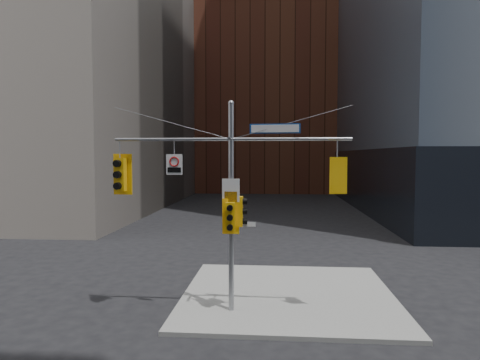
% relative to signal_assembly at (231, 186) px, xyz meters
% --- Properties ---
extents(ground, '(160.00, 160.00, 0.00)m').
position_rel_signal_assembly_xyz_m(ground, '(0.00, -1.99, -4.42)').
color(ground, black).
rests_on(ground, ground).
extents(sidewalk_corner, '(8.00, 8.00, 0.15)m').
position_rel_signal_assembly_xyz_m(sidewalk_corner, '(2.00, 2.01, -4.34)').
color(sidewalk_corner, gray).
rests_on(sidewalk_corner, ground).
extents(brick_midrise, '(26.00, 20.00, 28.00)m').
position_rel_signal_assembly_xyz_m(brick_midrise, '(0.00, 56.01, 9.58)').
color(brick_midrise, brown).
rests_on(brick_midrise, ground).
extents(signal_assembly, '(8.00, 0.80, 7.30)m').
position_rel_signal_assembly_xyz_m(signal_assembly, '(0.00, 0.00, 0.00)').
color(signal_assembly, gray).
rests_on(signal_assembly, ground).
extents(traffic_light_west_arm, '(0.68, 0.57, 1.43)m').
position_rel_signal_assembly_xyz_m(traffic_light_west_arm, '(-3.85, 0.01, 0.38)').
color(traffic_light_west_arm, '#FDB70D').
rests_on(traffic_light_west_arm, ground).
extents(traffic_light_east_arm, '(0.58, 0.49, 1.21)m').
position_rel_signal_assembly_xyz_m(traffic_light_east_arm, '(3.52, 0.00, 0.38)').
color(traffic_light_east_arm, '#FDB70D').
rests_on(traffic_light_east_arm, ground).
extents(traffic_light_pole_side, '(0.39, 0.33, 1.01)m').
position_rel_signal_assembly_xyz_m(traffic_light_pole_side, '(0.32, 0.01, -0.85)').
color(traffic_light_pole_side, '#FDB70D').
rests_on(traffic_light_pole_side, ground).
extents(traffic_light_pole_front, '(0.57, 0.45, 1.20)m').
position_rel_signal_assembly_xyz_m(traffic_light_pole_front, '(-0.00, -0.27, -1.01)').
color(traffic_light_pole_front, '#FDB70D').
rests_on(traffic_light_pole_front, ground).
extents(street_sign_blade, '(1.69, 0.19, 0.33)m').
position_rel_signal_assembly_xyz_m(street_sign_blade, '(1.47, 0.00, 1.93)').
color(street_sign_blade, navy).
rests_on(street_sign_blade, ground).
extents(regulatory_sign_arm, '(0.56, 0.08, 0.70)m').
position_rel_signal_assembly_xyz_m(regulatory_sign_arm, '(-1.94, -0.02, 0.75)').
color(regulatory_sign_arm, silver).
rests_on(regulatory_sign_arm, ground).
extents(regulatory_sign_pole, '(0.60, 0.11, 0.78)m').
position_rel_signal_assembly_xyz_m(regulatory_sign_pole, '(0.00, -0.11, -0.15)').
color(regulatory_sign_pole, silver).
rests_on(regulatory_sign_pole, ground).
extents(street_blade_ew, '(0.76, 0.10, 0.15)m').
position_rel_signal_assembly_xyz_m(street_blade_ew, '(0.45, 0.01, -1.29)').
color(street_blade_ew, silver).
rests_on(street_blade_ew, ground).
extents(street_blade_ns, '(0.13, 0.73, 0.15)m').
position_rel_signal_assembly_xyz_m(street_blade_ns, '(0.00, 0.46, -1.58)').
color(street_blade_ns, '#145926').
rests_on(street_blade_ns, ground).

